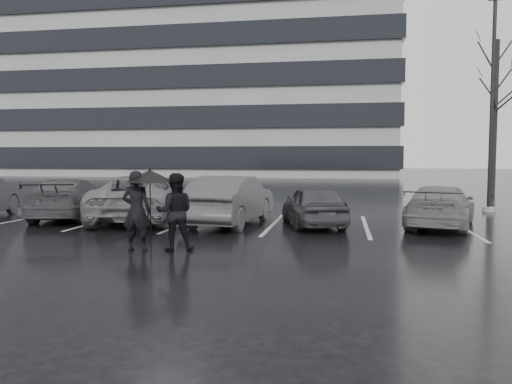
{
  "coord_description": "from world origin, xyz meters",
  "views": [
    {
      "loc": [
        2.67,
        -12.67,
        2.09
      ],
      "look_at": [
        0.32,
        1.0,
        1.1
      ],
      "focal_mm": 35.0,
      "sensor_mm": 36.0,
      "label": 1
    }
  ],
  "objects_px": {
    "car_west_a": "(231,200)",
    "car_east": "(440,206)",
    "car_main": "(313,205)",
    "tree_north": "(495,117)",
    "car_west_c": "(71,198)",
    "pedestrian_right": "(175,212)",
    "lamp_post": "(492,114)",
    "pedestrian_left": "(137,211)",
    "car_west_b": "(139,198)"
  },
  "relations": [
    {
      "from": "car_west_a",
      "to": "car_east",
      "type": "distance_m",
      "value": 6.25
    },
    {
      "from": "car_main",
      "to": "car_east",
      "type": "bearing_deg",
      "value": 170.07
    },
    {
      "from": "tree_north",
      "to": "car_west_c",
      "type": "bearing_deg",
      "value": -140.63
    },
    {
      "from": "tree_north",
      "to": "car_east",
      "type": "bearing_deg",
      "value": -110.82
    },
    {
      "from": "car_main",
      "to": "pedestrian_right",
      "type": "bearing_deg",
      "value": 42.55
    },
    {
      "from": "car_east",
      "to": "pedestrian_right",
      "type": "bearing_deg",
      "value": 52.72
    },
    {
      "from": "car_east",
      "to": "lamp_post",
      "type": "xyz_separation_m",
      "value": [
        2.65,
        4.79,
        3.06
      ]
    },
    {
      "from": "car_west_a",
      "to": "pedestrian_left",
      "type": "relative_size",
      "value": 2.55
    },
    {
      "from": "car_west_b",
      "to": "pedestrian_left",
      "type": "relative_size",
      "value": 2.99
    },
    {
      "from": "car_main",
      "to": "car_west_a",
      "type": "height_order",
      "value": "car_west_a"
    },
    {
      "from": "tree_north",
      "to": "car_west_b",
      "type": "bearing_deg",
      "value": -135.76
    },
    {
      "from": "car_main",
      "to": "car_east",
      "type": "distance_m",
      "value": 3.73
    },
    {
      "from": "car_east",
      "to": "pedestrian_left",
      "type": "bearing_deg",
      "value": 50.54
    },
    {
      "from": "car_west_c",
      "to": "car_east",
      "type": "relative_size",
      "value": 1.09
    },
    {
      "from": "car_west_a",
      "to": "car_west_c",
      "type": "xyz_separation_m",
      "value": [
        -5.65,
        0.54,
        -0.07
      ]
    },
    {
      "from": "car_east",
      "to": "lamp_post",
      "type": "distance_m",
      "value": 6.27
    },
    {
      "from": "car_west_a",
      "to": "pedestrian_left",
      "type": "bearing_deg",
      "value": 82.64
    },
    {
      "from": "car_west_a",
      "to": "car_west_b",
      "type": "bearing_deg",
      "value": -0.2
    },
    {
      "from": "car_west_b",
      "to": "car_east",
      "type": "height_order",
      "value": "car_west_b"
    },
    {
      "from": "pedestrian_left",
      "to": "pedestrian_right",
      "type": "height_order",
      "value": "pedestrian_left"
    },
    {
      "from": "car_west_b",
      "to": "lamp_post",
      "type": "relative_size",
      "value": 0.66
    },
    {
      "from": "car_west_b",
      "to": "tree_north",
      "type": "xyz_separation_m",
      "value": [
        14.81,
        14.42,
        3.51
      ]
    },
    {
      "from": "car_west_a",
      "to": "lamp_post",
      "type": "height_order",
      "value": "lamp_post"
    },
    {
      "from": "car_west_c",
      "to": "pedestrian_right",
      "type": "relative_size",
      "value": 2.7
    },
    {
      "from": "car_west_c",
      "to": "pedestrian_left",
      "type": "bearing_deg",
      "value": 118.03
    },
    {
      "from": "lamp_post",
      "to": "tree_north",
      "type": "distance_m",
      "value": 9.96
    },
    {
      "from": "car_west_b",
      "to": "tree_north",
      "type": "height_order",
      "value": "tree_north"
    },
    {
      "from": "car_west_a",
      "to": "pedestrian_right",
      "type": "bearing_deg",
      "value": 92.46
    },
    {
      "from": "car_main",
      "to": "pedestrian_left",
      "type": "bearing_deg",
      "value": 36.76
    },
    {
      "from": "car_west_b",
      "to": "pedestrian_right",
      "type": "bearing_deg",
      "value": 107.87
    },
    {
      "from": "car_west_b",
      "to": "pedestrian_right",
      "type": "relative_size",
      "value": 3.1
    },
    {
      "from": "car_main",
      "to": "car_west_b",
      "type": "bearing_deg",
      "value": -18.21
    },
    {
      "from": "pedestrian_right",
      "to": "tree_north",
      "type": "xyz_separation_m",
      "value": [
        11.96,
        19.17,
        3.39
      ]
    },
    {
      "from": "car_west_c",
      "to": "pedestrian_right",
      "type": "xyz_separation_m",
      "value": [
        5.38,
        -4.95,
        0.19
      ]
    },
    {
      "from": "car_west_c",
      "to": "pedestrian_right",
      "type": "bearing_deg",
      "value": 123.82
    },
    {
      "from": "lamp_post",
      "to": "tree_north",
      "type": "bearing_deg",
      "value": 73.64
    },
    {
      "from": "car_west_a",
      "to": "car_west_b",
      "type": "relative_size",
      "value": 0.85
    },
    {
      "from": "pedestrian_left",
      "to": "lamp_post",
      "type": "height_order",
      "value": "lamp_post"
    },
    {
      "from": "pedestrian_left",
      "to": "tree_north",
      "type": "bearing_deg",
      "value": -123.22
    },
    {
      "from": "car_west_c",
      "to": "pedestrian_left",
      "type": "xyz_separation_m",
      "value": [
        4.56,
        -5.14,
        0.22
      ]
    },
    {
      "from": "tree_north",
      "to": "car_west_a",
      "type": "bearing_deg",
      "value": -128.36
    },
    {
      "from": "car_west_a",
      "to": "car_west_c",
      "type": "relative_size",
      "value": 0.98
    },
    {
      "from": "car_east",
      "to": "tree_north",
      "type": "xyz_separation_m",
      "value": [
        5.45,
        14.33,
        3.63
      ]
    },
    {
      "from": "car_west_c",
      "to": "car_west_a",
      "type": "bearing_deg",
      "value": 161.0
    },
    {
      "from": "car_main",
      "to": "lamp_post",
      "type": "relative_size",
      "value": 0.46
    },
    {
      "from": "pedestrian_left",
      "to": "lamp_post",
      "type": "bearing_deg",
      "value": -135.25
    },
    {
      "from": "car_east",
      "to": "car_west_b",
      "type": "bearing_deg",
      "value": 16.63
    },
    {
      "from": "car_west_c",
      "to": "tree_north",
      "type": "bearing_deg",
      "value": -154.19
    },
    {
      "from": "car_west_a",
      "to": "lamp_post",
      "type": "bearing_deg",
      "value": -143.54
    },
    {
      "from": "pedestrian_left",
      "to": "pedestrian_right",
      "type": "relative_size",
      "value": 1.04
    }
  ]
}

